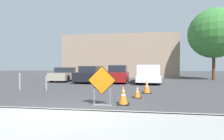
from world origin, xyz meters
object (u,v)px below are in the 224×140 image
at_px(traffic_cone_third, 147,87).
at_px(bollard_nearest, 46,83).
at_px(parked_car_nearest, 65,75).
at_px(parked_car_second, 90,75).
at_px(traffic_cone_nearest, 123,95).
at_px(road_closed_sign, 102,84).
at_px(traffic_cone_second, 137,92).
at_px(bollard_second, 20,81).
at_px(parked_car_third, 118,75).
at_px(pickup_truck, 148,75).

xyz_separation_m(traffic_cone_third, bollard_nearest, (-6.10, 0.25, 0.10)).
bearing_deg(parked_car_nearest, parked_car_second, 166.62).
height_order(traffic_cone_nearest, bollard_nearest, bollard_nearest).
bearing_deg(traffic_cone_third, traffic_cone_nearest, -108.94).
xyz_separation_m(road_closed_sign, parked_car_nearest, (-6.02, 10.56, -0.17)).
height_order(traffic_cone_second, bollard_second, bollard_second).
xyz_separation_m(road_closed_sign, bollard_nearest, (-4.26, 3.65, -0.36)).
relative_size(road_closed_sign, parked_car_third, 0.32).
height_order(road_closed_sign, parked_car_nearest, road_closed_sign).
bearing_deg(pickup_truck, parked_car_second, -1.72).
xyz_separation_m(traffic_cone_nearest, traffic_cone_second, (0.54, 1.56, -0.08)).
bearing_deg(traffic_cone_nearest, bollard_second, 153.91).
bearing_deg(parked_car_second, traffic_cone_nearest, 111.92).
height_order(traffic_cone_second, parked_car_second, parked_car_second).
distance_m(road_closed_sign, parked_car_second, 10.49).
distance_m(traffic_cone_nearest, parked_car_third, 9.90).
distance_m(traffic_cone_third, parked_car_nearest, 10.63).
relative_size(road_closed_sign, bollard_nearest, 1.72).
xyz_separation_m(road_closed_sign, traffic_cone_third, (1.84, 3.40, -0.46)).
xyz_separation_m(road_closed_sign, parked_car_third, (-0.50, 10.11, -0.10)).
relative_size(parked_car_nearest, bollard_second, 3.99).
height_order(traffic_cone_second, pickup_truck, pickup_truck).
distance_m(traffic_cone_third, parked_car_third, 7.12).
relative_size(traffic_cone_third, bollard_nearest, 0.85).
distance_m(traffic_cone_second, traffic_cone_third, 1.62).
relative_size(traffic_cone_third, parked_car_nearest, 0.17).
height_order(parked_car_third, pickup_truck, pickup_truck).
relative_size(traffic_cone_second, pickup_truck, 0.11).
bearing_deg(traffic_cone_second, bollard_nearest, 162.30).
bearing_deg(parked_car_nearest, bollard_nearest, 102.97).
relative_size(traffic_cone_nearest, bollard_second, 0.69).
height_order(parked_car_nearest, bollard_second, parked_car_nearest).
distance_m(traffic_cone_second, parked_car_second, 9.31).
bearing_deg(parked_car_second, traffic_cone_second, 118.70).
xyz_separation_m(road_closed_sign, parked_car_second, (-3.26, 9.97, -0.11)).
distance_m(traffic_cone_nearest, parked_car_second, 10.48).
distance_m(pickup_truck, bollard_nearest, 8.83).
height_order(traffic_cone_nearest, pickup_truck, pickup_truck).
distance_m(road_closed_sign, parked_car_nearest, 12.15).
distance_m(traffic_cone_third, bollard_nearest, 6.10).
xyz_separation_m(parked_car_nearest, bollard_second, (-0.03, -6.91, -0.09)).
bearing_deg(parked_car_second, pickup_truck, 175.57).
bearing_deg(road_closed_sign, bollard_nearest, 139.43).
height_order(traffic_cone_third, parked_car_third, parked_car_third).
bearing_deg(parked_car_third, road_closed_sign, 92.95).
relative_size(traffic_cone_nearest, parked_car_second, 0.16).
relative_size(traffic_cone_nearest, bollard_nearest, 0.85).
height_order(pickup_truck, bollard_nearest, pickup_truck).
height_order(traffic_cone_second, parked_car_third, parked_car_third).
bearing_deg(parked_car_second, parked_car_nearest, -12.84).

